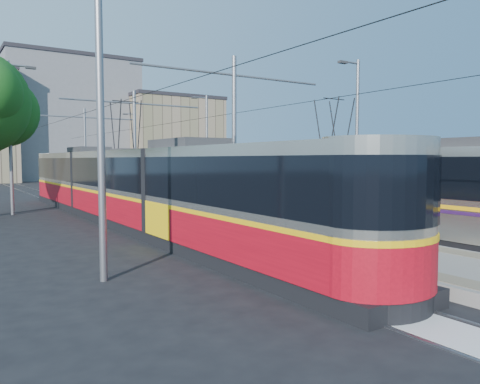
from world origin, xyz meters
TOP-DOWN VIEW (x-y plane):
  - ground at (0.00, 0.00)m, footprint 160.00×160.00m
  - platform at (0.00, 17.00)m, footprint 4.00×50.00m
  - tactile_strip_left at (-1.45, 17.00)m, footprint 0.70×50.00m
  - tactile_strip_right at (1.45, 17.00)m, footprint 0.70×50.00m
  - rails at (0.00, 17.00)m, footprint 8.71×70.00m
  - track_arrow at (-3.60, -3.00)m, footprint 1.20×5.00m
  - tram_left at (-3.60, 11.38)m, footprint 2.43×30.70m
  - tram_right at (3.60, 5.69)m, footprint 2.43×32.38m
  - catenary at (0.00, 14.15)m, footprint 9.20×70.00m
  - street_lamps at (-0.00, 21.00)m, footprint 15.18×38.22m
  - shelter at (0.60, 14.73)m, footprint 1.05×1.34m
  - building_centre at (6.00, 64.00)m, footprint 18.36×14.28m
  - building_right at (20.00, 58.00)m, footprint 14.28×10.20m

SIDE VIEW (x-z plane):
  - ground at x=0.00m, z-range 0.00..0.00m
  - track_arrow at x=-3.60m, z-range 0.00..0.01m
  - rails at x=0.00m, z-range 0.00..0.03m
  - platform at x=0.00m, z-range 0.00..0.30m
  - tactile_strip_left at x=-1.45m, z-range 0.30..0.31m
  - tactile_strip_right at x=1.45m, z-range 0.30..0.31m
  - shelter at x=0.60m, z-range 0.36..2.97m
  - tram_left at x=-3.60m, z-range -1.04..4.46m
  - tram_right at x=3.60m, z-range -0.89..4.61m
  - street_lamps at x=0.00m, z-range 0.18..8.18m
  - catenary at x=0.00m, z-range 1.02..8.02m
  - building_right at x=20.00m, z-range 0.01..12.55m
  - building_centre at x=6.00m, z-range 0.01..17.66m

